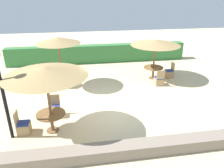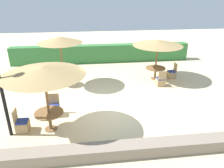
{
  "view_description": "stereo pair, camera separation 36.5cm",
  "coord_description": "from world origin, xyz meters",
  "px_view_note": "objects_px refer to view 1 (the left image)",
  "views": [
    {
      "loc": [
        -1.51,
        -8.73,
        4.99
      ],
      "look_at": [
        0.0,
        0.6,
        0.9
      ],
      "focal_mm": 35.0,
      "sensor_mm": 36.0,
      "label": 1
    },
    {
      "loc": [
        -1.15,
        -8.78,
        4.99
      ],
      "look_at": [
        0.0,
        0.6,
        0.9
      ],
      "focal_mm": 35.0,
      "sensor_mm": 36.0,
      "label": 2
    }
  ],
  "objects_px": {
    "patio_chair_back_left_west": "(45,82)",
    "patio_chair_back_right_south": "(159,81)",
    "round_table_back_left": "(62,77)",
    "patio_chair_back_right_east": "(169,73)",
    "patio_chair_front_left_north": "(55,111)",
    "parasol_front_left": "(45,72)",
    "patio_chair_front_left_west": "(23,127)",
    "parasol_back_left": "(58,40)",
    "round_table_front_left": "(51,117)",
    "round_table_back_right": "(153,69)",
    "patio_chair_back_left_north": "(63,76)",
    "lamp_post": "(0,78)",
    "parasol_back_right": "(155,42)"
  },
  "relations": [
    {
      "from": "parasol_front_left",
      "to": "patio_chair_back_right_south",
      "type": "distance_m",
      "value": 6.95
    },
    {
      "from": "parasol_back_right",
      "to": "round_table_back_right",
      "type": "relative_size",
      "value": 2.44
    },
    {
      "from": "round_table_front_left",
      "to": "patio_chair_back_right_south",
      "type": "relative_size",
      "value": 1.17
    },
    {
      "from": "round_table_front_left",
      "to": "parasol_back_left",
      "type": "distance_m",
      "value": 4.73
    },
    {
      "from": "parasol_front_left",
      "to": "patio_chair_front_left_west",
      "type": "xyz_separation_m",
      "value": [
        -1.06,
        0.02,
        -2.16
      ]
    },
    {
      "from": "parasol_front_left",
      "to": "patio_chair_front_left_north",
      "type": "bearing_deg",
      "value": 89.12
    },
    {
      "from": "lamp_post",
      "to": "parasol_back_right",
      "type": "relative_size",
      "value": 1.16
    },
    {
      "from": "round_table_front_left",
      "to": "patio_chair_back_left_west",
      "type": "height_order",
      "value": "patio_chair_back_left_west"
    },
    {
      "from": "round_table_back_left",
      "to": "parasol_back_right",
      "type": "distance_m",
      "value": 5.67
    },
    {
      "from": "patio_chair_front_left_west",
      "to": "round_table_back_right",
      "type": "distance_m",
      "value": 8.06
    },
    {
      "from": "patio_chair_front_left_west",
      "to": "parasol_back_left",
      "type": "relative_size",
      "value": 0.34
    },
    {
      "from": "parasol_back_left",
      "to": "patio_chair_back_right_south",
      "type": "bearing_deg",
      "value": -7.96
    },
    {
      "from": "patio_chair_back_left_west",
      "to": "patio_chair_back_right_south",
      "type": "height_order",
      "value": "same"
    },
    {
      "from": "parasol_back_right",
      "to": "patio_chair_back_right_east",
      "type": "xyz_separation_m",
      "value": [
        1.06,
        0.04,
        -1.96
      ]
    },
    {
      "from": "lamp_post",
      "to": "patio_chair_front_left_north",
      "type": "distance_m",
      "value": 2.83
    },
    {
      "from": "patio_chair_front_left_west",
      "to": "round_table_back_right",
      "type": "xyz_separation_m",
      "value": [
        6.64,
        4.55,
        0.32
      ]
    },
    {
      "from": "lamp_post",
      "to": "patio_chair_front_left_north",
      "type": "relative_size",
      "value": 3.57
    },
    {
      "from": "parasol_back_left",
      "to": "patio_chair_back_right_south",
      "type": "distance_m",
      "value": 5.93
    },
    {
      "from": "patio_chair_front_left_north",
      "to": "patio_chair_back_left_west",
      "type": "relative_size",
      "value": 1.0
    },
    {
      "from": "round_table_back_left",
      "to": "patio_chair_back_right_south",
      "type": "relative_size",
      "value": 1.02
    },
    {
      "from": "parasol_front_left",
      "to": "patio_chair_back_left_north",
      "type": "height_order",
      "value": "parasol_front_left"
    },
    {
      "from": "round_table_front_left",
      "to": "round_table_back_right",
      "type": "distance_m",
      "value": 7.22
    },
    {
      "from": "patio_chair_back_left_west",
      "to": "round_table_back_right",
      "type": "bearing_deg",
      "value": 92.51
    },
    {
      "from": "lamp_post",
      "to": "parasol_back_left",
      "type": "xyz_separation_m",
      "value": [
        1.6,
        4.48,
        0.22
      ]
    },
    {
      "from": "round_table_back_left",
      "to": "round_table_front_left",
      "type": "bearing_deg",
      "value": -92.28
    },
    {
      "from": "lamp_post",
      "to": "patio_chair_front_left_west",
      "type": "xyz_separation_m",
      "value": [
        0.37,
        0.21,
        -2.09
      ]
    },
    {
      "from": "round_table_back_left",
      "to": "round_table_back_right",
      "type": "distance_m",
      "value": 5.42
    },
    {
      "from": "parasol_front_left",
      "to": "round_table_front_left",
      "type": "relative_size",
      "value": 2.71
    },
    {
      "from": "parasol_back_left",
      "to": "patio_chair_back_right_east",
      "type": "distance_m",
      "value": 6.88
    },
    {
      "from": "parasol_back_left",
      "to": "patio_chair_back_left_west",
      "type": "xyz_separation_m",
      "value": [
        -0.92,
        0.01,
        -2.31
      ]
    },
    {
      "from": "patio_chair_front_left_north",
      "to": "patio_chair_front_left_west",
      "type": "xyz_separation_m",
      "value": [
        -1.07,
        -1.05,
        0.0
      ]
    },
    {
      "from": "lamp_post",
      "to": "patio_chair_back_left_north",
      "type": "bearing_deg",
      "value": 73.05
    },
    {
      "from": "parasol_back_left",
      "to": "round_table_back_right",
      "type": "relative_size",
      "value": 2.34
    },
    {
      "from": "patio_chair_back_right_east",
      "to": "patio_chair_front_left_north",
      "type": "bearing_deg",
      "value": 118.12
    },
    {
      "from": "lamp_post",
      "to": "patio_chair_back_left_west",
      "type": "distance_m",
      "value": 5.0
    },
    {
      "from": "patio_chair_back_right_south",
      "to": "round_table_back_right",
      "type": "bearing_deg",
      "value": 89.74
    },
    {
      "from": "patio_chair_back_right_south",
      "to": "patio_chair_back_left_west",
      "type": "bearing_deg",
      "value": 173.12
    },
    {
      "from": "parasol_back_right",
      "to": "parasol_front_left",
      "type": "bearing_deg",
      "value": -140.67
    },
    {
      "from": "patio_chair_back_right_south",
      "to": "patio_chair_back_right_east",
      "type": "relative_size",
      "value": 1.0
    },
    {
      "from": "patio_chair_front_left_west",
      "to": "patio_chair_back_right_east",
      "type": "height_order",
      "value": "same"
    },
    {
      "from": "round_table_front_left",
      "to": "patio_chair_back_right_south",
      "type": "distance_m",
      "value": 6.61
    },
    {
      "from": "lamp_post",
      "to": "round_table_back_right",
      "type": "distance_m",
      "value": 8.66
    },
    {
      "from": "lamp_post",
      "to": "patio_chair_back_right_east",
      "type": "relative_size",
      "value": 3.57
    },
    {
      "from": "patio_chair_front_left_north",
      "to": "patio_chair_back_right_south",
      "type": "bearing_deg",
      "value": -156.1
    },
    {
      "from": "parasol_back_left",
      "to": "parasol_front_left",
      "type": "bearing_deg",
      "value": -92.28
    },
    {
      "from": "lamp_post",
      "to": "patio_chair_back_right_east",
      "type": "height_order",
      "value": "lamp_post"
    },
    {
      "from": "patio_chair_back_left_north",
      "to": "round_table_back_right",
      "type": "distance_m",
      "value": 5.42
    },
    {
      "from": "patio_chair_front_left_west",
      "to": "patio_chair_front_left_north",
      "type": "bearing_deg",
      "value": 134.23
    },
    {
      "from": "round_table_front_left",
      "to": "patio_chair_front_left_north",
      "type": "xyz_separation_m",
      "value": [
        0.02,
        1.07,
        -0.33
      ]
    },
    {
      "from": "patio_chair_front_left_north",
      "to": "patio_chair_back_left_west",
      "type": "bearing_deg",
      "value": -76.66
    }
  ]
}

